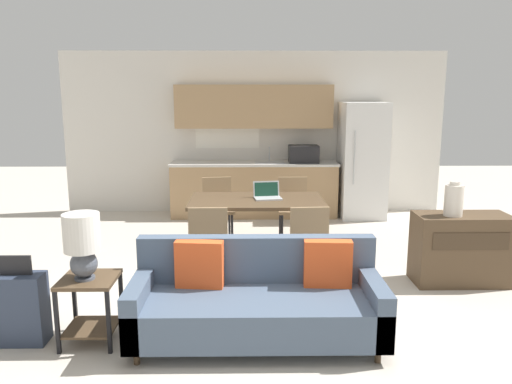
{
  "coord_description": "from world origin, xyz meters",
  "views": [
    {
      "loc": [
        -0.08,
        -3.86,
        2.02
      ],
      "look_at": [
        -0.01,
        1.5,
        0.95
      ],
      "focal_mm": 35.0,
      "sensor_mm": 36.0,
      "label": 1
    }
  ],
  "objects": [
    {
      "name": "table_lamp",
      "position": [
        -1.4,
        -0.06,
        0.86
      ],
      "size": [
        0.29,
        0.29,
        0.54
      ],
      "color": "#4C515B",
      "rests_on": "side_table"
    },
    {
      "name": "side_table",
      "position": [
        -1.38,
        -0.03,
        0.37
      ],
      "size": [
        0.44,
        0.44,
        0.55
      ],
      "color": "brown",
      "rests_on": "ground_plane"
    },
    {
      "name": "dining_table",
      "position": [
        0.01,
        2.0,
        0.7
      ],
      "size": [
        1.6,
        0.92,
        0.76
      ],
      "color": "brown",
      "rests_on": "ground_plane"
    },
    {
      "name": "couch",
      "position": [
        -0.02,
        0.01,
        0.33
      ],
      "size": [
        2.03,
        0.8,
        0.81
      ],
      "color": "#3D2D1E",
      "rests_on": "ground_plane"
    },
    {
      "name": "wall_back",
      "position": [
        -0.01,
        4.63,
        1.35
      ],
      "size": [
        6.4,
        0.07,
        2.7
      ],
      "color": "silver",
      "rests_on": "ground_plane"
    },
    {
      "name": "kitchen_counter",
      "position": [
        0.02,
        4.33,
        0.84
      ],
      "size": [
        2.74,
        0.65,
        2.15
      ],
      "color": "tan",
      "rests_on": "ground_plane"
    },
    {
      "name": "ground_plane",
      "position": [
        0.0,
        0.0,
        0.0
      ],
      "size": [
        20.0,
        20.0,
        0.0
      ],
      "primitive_type": "plane",
      "color": "beige"
    },
    {
      "name": "laptop",
      "position": [
        0.14,
        2.06,
        0.81
      ],
      "size": [
        0.35,
        0.3,
        0.2
      ],
      "rotation": [
        0.0,
        0.0,
        0.14
      ],
      "color": "#B7BABC",
      "rests_on": "dining_table"
    },
    {
      "name": "vase",
      "position": [
        2.05,
        1.18,
        0.92
      ],
      "size": [
        0.19,
        0.19,
        0.36
      ],
      "color": "beige",
      "rests_on": "credenza"
    },
    {
      "name": "dining_chair_near_right",
      "position": [
        0.53,
        1.18,
        0.5
      ],
      "size": [
        0.45,
        0.45,
        0.88
      ],
      "rotation": [
        0.0,
        0.0,
        3.21
      ],
      "color": "#997A56",
      "rests_on": "ground_plane"
    },
    {
      "name": "credenza",
      "position": [
        2.18,
        1.22,
        0.38
      ],
      "size": [
        0.98,
        0.46,
        0.76
      ],
      "color": "brown",
      "rests_on": "ground_plane"
    },
    {
      "name": "refrigerator",
      "position": [
        1.77,
        4.21,
        0.94
      ],
      "size": [
        0.71,
        0.78,
        1.87
      ],
      "color": "white",
      "rests_on": "ground_plane"
    },
    {
      "name": "dining_chair_far_left",
      "position": [
        -0.51,
        2.79,
        0.5
      ],
      "size": [
        0.48,
        0.48,
        0.88
      ],
      "rotation": [
        0.0,
        0.0,
        0.15
      ],
      "color": "#997A56",
      "rests_on": "ground_plane"
    },
    {
      "name": "suitcase",
      "position": [
        -1.95,
        -0.05,
        0.3
      ],
      "size": [
        0.42,
        0.22,
        0.75
      ],
      "color": "#2D384C",
      "rests_on": "ground_plane"
    },
    {
      "name": "dining_chair_near_left",
      "position": [
        -0.5,
        1.17,
        0.5
      ],
      "size": [
        0.42,
        0.42,
        0.88
      ],
      "rotation": [
        0.0,
        0.0,
        3.15
      ],
      "color": "#997A56",
      "rests_on": "ground_plane"
    },
    {
      "name": "dining_chair_far_right",
      "position": [
        0.52,
        2.79,
        0.5
      ],
      "size": [
        0.43,
        0.43,
        0.88
      ],
      "rotation": [
        0.0,
        0.0,
        0.01
      ],
      "color": "#997A56",
      "rests_on": "ground_plane"
    }
  ]
}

